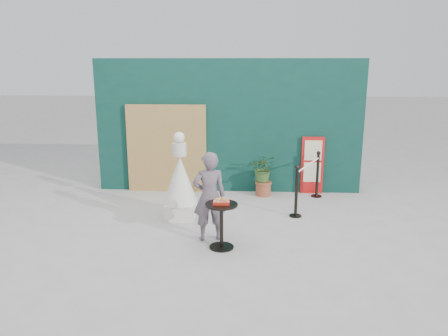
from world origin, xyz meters
TOP-DOWN VIEW (x-y plane):
  - ground at (0.00, 0.00)m, footprint 60.00×60.00m
  - back_wall at (0.00, 3.15)m, footprint 6.00×0.30m
  - bamboo_fence at (-1.40, 2.94)m, footprint 1.80×0.08m
  - woman at (-0.19, 0.19)m, footprint 0.62×0.47m
  - menu_board at (1.90, 2.95)m, footprint 0.50×0.07m
  - statue at (-0.83, 1.20)m, footprint 0.65×0.65m
  - cafe_table at (0.03, -0.14)m, footprint 0.52×0.52m
  - food_basket at (0.03, -0.14)m, footprint 0.26×0.19m
  - planter at (0.80, 2.71)m, footprint 0.55×0.48m
  - stanchion_barrier at (1.68, 2.04)m, footprint 0.84×1.54m

SIDE VIEW (x-z plane):
  - ground at x=0.00m, z-range 0.00..0.00m
  - stanchion_barrier at x=1.68m, z-range -0.02..1.01m
  - cafe_table at x=0.03m, z-range 0.12..0.87m
  - planter at x=0.80m, z-range 0.07..1.01m
  - menu_board at x=1.90m, z-range 0.00..1.30m
  - statue at x=-0.83m, z-range -0.15..1.52m
  - woman at x=-0.19m, z-range 0.00..1.52m
  - food_basket at x=0.03m, z-range 0.73..0.84m
  - bamboo_fence at x=-1.40m, z-range 0.00..2.00m
  - back_wall at x=0.00m, z-range 0.00..3.00m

